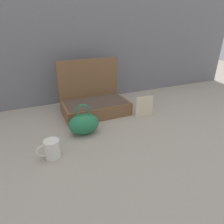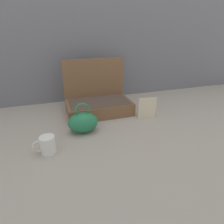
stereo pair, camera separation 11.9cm
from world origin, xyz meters
name	(u,v)px [view 1 (the left image)]	position (x,y,z in m)	size (l,w,h in m)	color
ground_plane	(114,125)	(0.00, 0.00, 0.00)	(6.00, 6.00, 0.00)	#9E9384
back_wall	(83,12)	(0.00, 0.58, 0.70)	(3.20, 0.06, 1.40)	slate
open_suitcase	(94,101)	(-0.05, 0.25, 0.09)	(0.47, 0.29, 0.38)	brown
teal_pouch_handbag	(84,124)	(-0.21, -0.02, 0.07)	(0.19, 0.13, 0.19)	#237247
coffee_mug	(52,149)	(-0.42, -0.18, 0.05)	(0.11, 0.08, 0.10)	silver
info_card_left	(144,106)	(0.25, 0.03, 0.08)	(0.13, 0.01, 0.15)	beige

